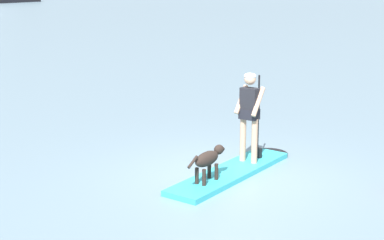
# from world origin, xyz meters

# --- Properties ---
(ground_plane) EXTENTS (400.00, 400.00, 0.00)m
(ground_plane) POSITION_xyz_m (0.00, 0.00, 0.00)
(ground_plane) COLOR slate
(paddleboard) EXTENTS (3.59, 1.19, 0.10)m
(paddleboard) POSITION_xyz_m (0.23, 0.03, 0.05)
(paddleboard) COLOR #33B2BF
(paddleboard) RESTS_ON ground_plane
(person_paddler) EXTENTS (0.64, 0.52, 1.76)m
(person_paddler) POSITION_xyz_m (0.66, 0.09, 1.12)
(person_paddler) COLOR tan
(person_paddler) RESTS_ON paddleboard
(dog) EXTENTS (1.10, 0.31, 0.59)m
(dog) POSITION_xyz_m (-0.72, -0.10, 0.50)
(dog) COLOR #2D231E
(dog) RESTS_ON paddleboard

